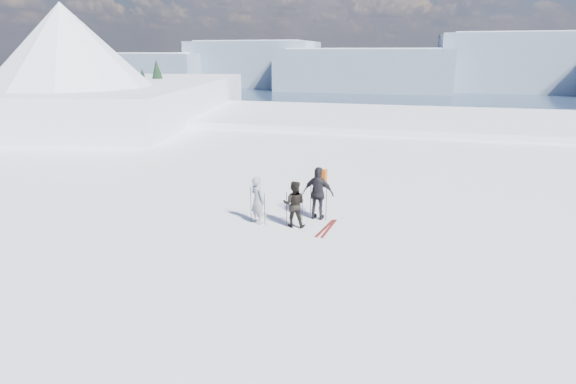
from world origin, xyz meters
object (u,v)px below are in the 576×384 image
at_px(skier_dark, 294,204).
at_px(skis_loose, 327,228).
at_px(skier_pack, 318,193).
at_px(skier_grey, 257,200).

relative_size(skier_dark, skis_loose, 0.95).
relative_size(skier_dark, skier_pack, 0.85).
bearing_deg(skis_loose, skier_grey, -178.58).
height_order(skier_dark, skis_loose, skier_dark).
bearing_deg(skis_loose, skier_dark, -176.62).
bearing_deg(skier_pack, skis_loose, 126.55).
distance_m(skier_dark, skis_loose, 1.39).
relative_size(skier_pack, skis_loose, 1.13).
xyz_separation_m(skier_dark, skier_pack, (0.66, 0.92, 0.15)).
distance_m(skier_pack, skis_loose, 1.36).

